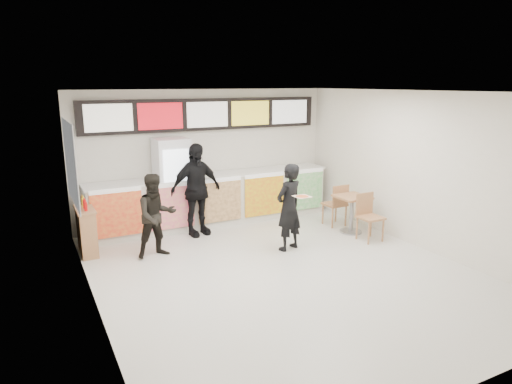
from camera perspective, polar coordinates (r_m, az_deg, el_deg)
floor at (r=7.88m, az=3.38°, el=-9.97°), size 7.00×7.00×0.00m
ceiling at (r=7.23m, az=3.72°, el=12.40°), size 7.00×7.00×0.00m
wall_back at (r=10.52m, az=-6.24°, el=4.48°), size 6.00×0.00×6.00m
wall_left at (r=6.46m, az=-20.02°, el=-2.00°), size 0.00×7.00×7.00m
wall_right at (r=9.28m, az=19.71°, el=2.56°), size 0.00×7.00×7.00m
service_counter at (r=10.34m, az=-5.29°, el=-0.91°), size 5.56×0.77×1.14m
menu_board at (r=10.33m, az=-6.20°, el=9.62°), size 5.50×0.14×0.70m
drinks_fridge at (r=9.95m, az=-10.38°, el=0.90°), size 0.70×0.67×2.00m
mirror_panel at (r=8.80m, az=-22.20°, el=3.44°), size 0.01×2.00×1.50m
customer_main at (r=8.66m, az=4.13°, el=-1.91°), size 0.71×0.57×1.68m
customer_left at (r=8.51m, az=-12.36°, el=-2.92°), size 0.80×0.65×1.55m
customer_mid at (r=9.54m, az=-7.52°, el=0.28°), size 1.21×0.67×1.94m
pizza_slice at (r=8.21m, az=5.79°, el=-0.51°), size 0.36×0.36×0.02m
cafe_table at (r=9.91m, az=11.89°, el=-1.87°), size 0.65×1.64×0.96m
condiment_ledge at (r=9.09m, az=-20.41°, el=-4.54°), size 0.32×0.79×1.05m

